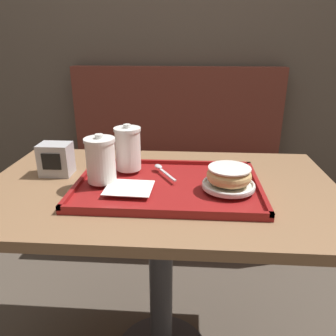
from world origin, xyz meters
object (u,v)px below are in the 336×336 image
at_px(coffee_cup_rear, 128,148).
at_px(spoon, 161,169).
at_px(coffee_cup_front, 101,160).
at_px(donut_chocolate_glazed, 229,175).
at_px(napkin_dispenser, 56,159).

xyz_separation_m(coffee_cup_rear, spoon, (0.10, -0.01, -0.06)).
xyz_separation_m(coffee_cup_front, spoon, (0.16, 0.10, -0.06)).
xyz_separation_m(donut_chocolate_glazed, napkin_dispenser, (-0.54, 0.12, -0.01)).
distance_m(coffee_cup_rear, spoon, 0.12).
relative_size(coffee_cup_rear, spoon, 1.15).
height_order(coffee_cup_rear, napkin_dispenser, coffee_cup_rear).
relative_size(coffee_cup_rear, donut_chocolate_glazed, 1.17).
bearing_deg(coffee_cup_rear, donut_chocolate_glazed, -21.77).
bearing_deg(donut_chocolate_glazed, napkin_dispenser, 167.83).
relative_size(donut_chocolate_glazed, napkin_dispenser, 1.20).
relative_size(coffee_cup_front, napkin_dispenser, 1.36).
height_order(coffee_cup_front, napkin_dispenser, coffee_cup_front).
height_order(spoon, napkin_dispenser, napkin_dispenser).
distance_m(coffee_cup_front, coffee_cup_rear, 0.12).
bearing_deg(coffee_cup_front, coffee_cup_rear, 59.22).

